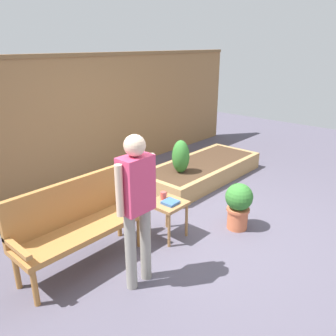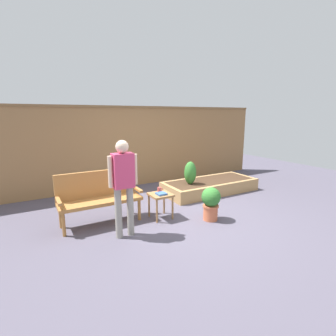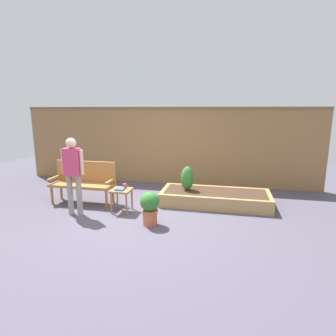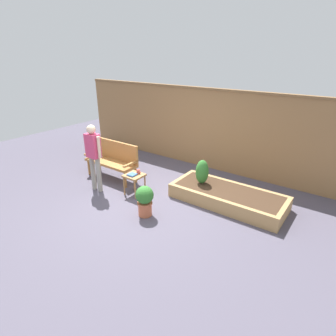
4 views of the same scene
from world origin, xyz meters
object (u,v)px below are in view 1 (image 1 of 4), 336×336
side_table (168,208)px  potted_boxwood (239,204)px  shrub_near_bench (181,157)px  cup_on_table (163,195)px  book_on_table (170,202)px  garden_bench (76,218)px  person_by_bench (137,200)px

side_table → potted_boxwood: bearing=-35.4°
potted_boxwood → shrub_near_bench: bearing=70.7°
cup_on_table → shrub_near_bench: size_ratio=0.20×
book_on_table → potted_boxwood: (0.78, -0.49, -0.14)m
garden_bench → book_on_table: garden_bench is taller
shrub_near_bench → potted_boxwood: bearing=-109.3°
garden_bench → shrub_near_bench: size_ratio=2.64×
side_table → book_on_table: bearing=-102.9°
cup_on_table → shrub_near_bench: 1.42m
side_table → potted_boxwood: 0.94m
cup_on_table → person_by_bench: 1.08m
potted_boxwood → garden_bench: bearing=153.0°
garden_bench → book_on_table: (1.04, -0.44, -0.05)m
shrub_near_bench → garden_bench: bearing=-168.9°
potted_boxwood → shrub_near_bench: size_ratio=1.15×
cup_on_table → potted_boxwood: (0.73, -0.65, -0.17)m
garden_bench → shrub_near_bench: (2.30, 0.45, 0.03)m
book_on_table → potted_boxwood: 0.93m
shrub_near_bench → person_by_bench: size_ratio=0.35×
shrub_near_bench → side_table: bearing=-146.2°
book_on_table → garden_bench: bearing=155.7°
garden_bench → shrub_near_bench: 2.35m
potted_boxwood → cup_on_table: bearing=138.4°
garden_bench → potted_boxwood: garden_bench is taller
person_by_bench → garden_bench: bearing=105.1°
cup_on_table → person_by_bench: bearing=-151.9°
garden_bench → potted_boxwood: (1.82, -0.93, -0.19)m
garden_bench → person_by_bench: (0.20, -0.75, 0.39)m
person_by_bench → potted_boxwood: bearing=-6.2°
side_table → person_by_bench: person_by_bench is taller
side_table → person_by_bench: size_ratio=0.31×
shrub_near_bench → person_by_bench: 2.45m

